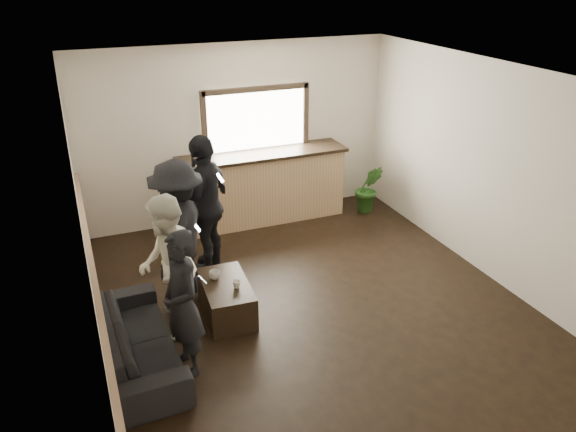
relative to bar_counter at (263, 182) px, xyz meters
name	(u,v)px	position (x,y,z in m)	size (l,w,h in m)	color
ground	(315,308)	(-0.30, -2.70, -0.64)	(5.00, 6.00, 0.01)	black
room_shell	(255,207)	(-1.04, -2.70, 0.83)	(5.01, 6.01, 2.80)	silver
bar_counter	(263,182)	(0.00, 0.00, 0.00)	(2.70, 0.68, 2.13)	tan
sofa	(137,340)	(-2.45, -2.91, -0.37)	(1.87, 0.73, 0.54)	black
coffee_table	(226,299)	(-1.33, -2.41, -0.43)	(0.53, 0.95, 0.42)	black
cup_a	(215,275)	(-1.42, -2.26, -0.16)	(0.13, 0.13, 0.11)	silver
cup_b	(237,284)	(-1.24, -2.55, -0.17)	(0.09, 0.09, 0.09)	silver
potted_plant	(369,188)	(1.75, -0.37, -0.23)	(0.45, 0.37, 0.82)	#2D6623
person_a	(182,304)	(-2.00, -3.22, 0.15)	(0.51, 0.64, 1.58)	black
person_b	(168,267)	(-2.00, -2.50, 0.19)	(0.75, 0.90, 1.66)	silver
person_c	(179,232)	(-1.72, -1.83, 0.26)	(1.14, 1.34, 1.81)	black
person_d	(206,205)	(-1.25, -1.28, 0.32)	(1.07, 1.17, 1.92)	black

